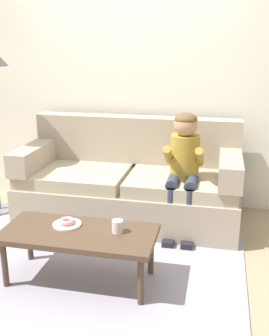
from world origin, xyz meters
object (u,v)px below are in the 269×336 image
Objects in this scene: donut at (67,221)px; toy_controller at (36,246)px; couch at (130,185)px; coffee_table at (79,237)px; person_child at (184,162)px; mug at (118,226)px.

donut is 0.53× the size of toy_controller.
couch is 1.89× the size of coffee_table.
toy_controller is at bearing 144.62° from donut.
person_child reaches higher than donut.
couch is 1.18m from coffee_table.
person_child is at bearing 49.67° from donut.
person_child is 12.24× the size of mug.
mug is (0.28, 0.05, 0.09)m from coffee_table.
person_child is at bearing 56.43° from coffee_table.
person_child is (0.64, 0.97, 0.31)m from coffee_table.
coffee_table is at bearing -11.49° from toy_controller.
donut is at bearing 146.52° from coffee_table.
coffee_table is 0.29m from mug.
couch is at bearing 74.82° from toy_controller.
mug is at bearing -4.41° from donut.
donut is (-0.22, -1.10, 0.08)m from couch.
couch is at bearing 98.61° from mug.
person_child is 4.87× the size of toy_controller.
mug reaches higher than toy_controller.
toy_controller is at bearing -153.38° from person_child.
mug reaches higher than coffee_table.
couch is at bearing 78.77° from donut.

